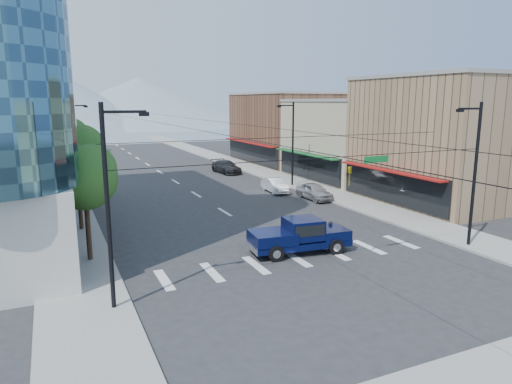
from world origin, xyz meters
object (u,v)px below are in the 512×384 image
at_px(parked_car_near, 314,191).
at_px(parked_car_mid, 275,185).
at_px(pickup_truck, 299,235).
at_px(parked_car_far, 226,167).
at_px(pedestrian, 330,233).

relative_size(parked_car_near, parked_car_mid, 1.06).
height_order(parked_car_near, parked_car_mid, parked_car_near).
height_order(pickup_truck, parked_car_far, pickup_truck).
bearing_deg(parked_car_mid, pickup_truck, -109.05).
bearing_deg(pedestrian, parked_car_mid, -34.16).
distance_m(parked_car_near, parked_car_mid, 4.93).
distance_m(pickup_truck, parked_car_mid, 18.71).
bearing_deg(parked_car_near, parked_car_mid, 110.80).
distance_m(pickup_truck, parked_car_near, 15.52).
height_order(pickup_truck, parked_car_mid, pickup_truck).
bearing_deg(parked_car_far, pedestrian, -104.18).
height_order(parked_car_mid, parked_car_far, parked_car_far).
bearing_deg(parked_car_near, pickup_truck, -125.48).
relative_size(parked_car_near, parked_car_far, 0.82).
xyz_separation_m(pickup_truck, pedestrian, (2.54, 0.43, -0.30)).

